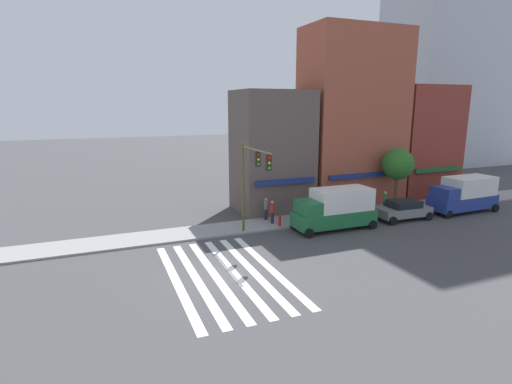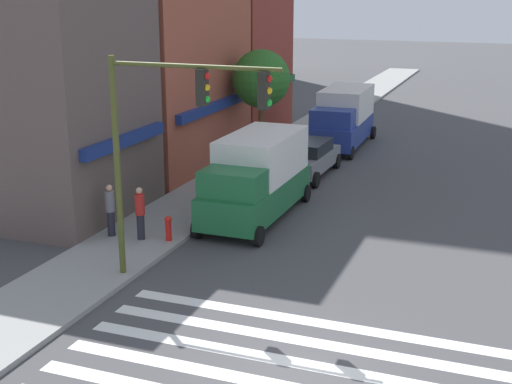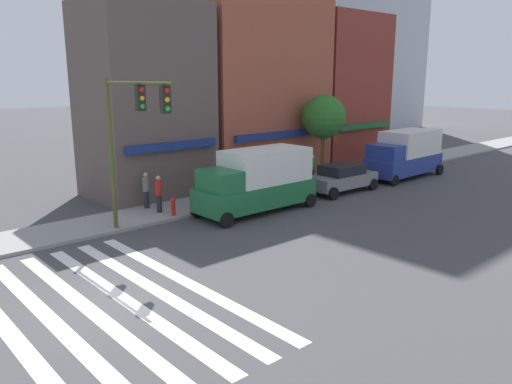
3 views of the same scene
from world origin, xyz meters
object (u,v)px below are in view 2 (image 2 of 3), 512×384
at_px(box_truck_blue, 343,117).
at_px(fire_hydrant, 168,227).
at_px(box_truck_green, 257,176).
at_px(pedestrian_red_jacket, 140,212).
at_px(street_tree, 261,79).
at_px(pedestrian_grey_coat, 110,209).
at_px(pedestrian_green_top, 262,149).
at_px(traffic_signal, 172,125).
at_px(sedan_grey, 308,157).

relative_size(box_truck_blue, fire_hydrant, 7.44).
relative_size(box_truck_green, fire_hydrant, 7.38).
height_order(pedestrian_red_jacket, street_tree, street_tree).
xyz_separation_m(pedestrian_grey_coat, fire_hydrant, (0.25, -2.01, -0.46)).
distance_m(box_truck_blue, pedestrian_green_top, 6.95).
bearing_deg(fire_hydrant, traffic_signal, -148.51).
distance_m(traffic_signal, pedestrian_green_top, 13.56).
height_order(traffic_signal, sedan_grey, traffic_signal).
height_order(traffic_signal, pedestrian_red_jacket, traffic_signal).
relative_size(box_truck_blue, street_tree, 1.19).
height_order(sedan_grey, pedestrian_red_jacket, pedestrian_red_jacket).
height_order(sedan_grey, fire_hydrant, sedan_grey).
bearing_deg(pedestrian_grey_coat, fire_hydrant, 39.00).
height_order(sedan_grey, pedestrian_green_top, pedestrian_green_top).
relative_size(pedestrian_grey_coat, street_tree, 0.34).
height_order(traffic_signal, fire_hydrant, traffic_signal).
bearing_deg(sedan_grey, fire_hydrant, 171.98).
distance_m(box_truck_green, pedestrian_grey_coat, 5.45).
relative_size(box_truck_blue, pedestrian_red_jacket, 3.54).
xyz_separation_m(box_truck_green, pedestrian_green_top, (6.30, 2.10, -0.51)).
bearing_deg(box_truck_green, fire_hydrant, 155.70).
bearing_deg(box_truck_blue, street_tree, 148.56).
relative_size(traffic_signal, fire_hydrant, 7.61).
bearing_deg(pedestrian_green_top, box_truck_blue, 74.38).
distance_m(pedestrian_grey_coat, street_tree, 12.36).
bearing_deg(pedestrian_red_jacket, pedestrian_green_top, -119.38).
bearing_deg(pedestrian_green_top, sedan_grey, 5.94).
bearing_deg(pedestrian_green_top, street_tree, 114.25).
xyz_separation_m(traffic_signal, pedestrian_grey_coat, (2.64, 3.78, -3.57)).
bearing_deg(traffic_signal, pedestrian_green_top, 9.54).
bearing_deg(sedan_grey, pedestrian_red_jacket, 167.30).
bearing_deg(street_tree, box_truck_green, -160.74).
xyz_separation_m(box_truck_blue, street_tree, (-4.90, 2.80, 2.43)).
height_order(pedestrian_grey_coat, fire_hydrant, pedestrian_grey_coat).
xyz_separation_m(sedan_grey, pedestrian_red_jacket, (-10.36, 2.62, 0.23)).
bearing_deg(box_truck_green, box_truck_blue, 0.32).
bearing_deg(pedestrian_red_jacket, box_truck_green, -150.28).
bearing_deg(box_truck_green, pedestrian_green_top, 18.75).
distance_m(box_truck_green, pedestrian_green_top, 6.66).
relative_size(box_truck_blue, pedestrian_green_top, 3.54).
xyz_separation_m(box_truck_blue, pedestrian_grey_coat, (-16.87, 3.71, -0.51)).
bearing_deg(fire_hydrant, box_truck_green, -24.61).
height_order(pedestrian_red_jacket, fire_hydrant, pedestrian_red_jacket).
bearing_deg(traffic_signal, pedestrian_red_jacket, 44.96).
distance_m(pedestrian_grey_coat, fire_hydrant, 2.08).
height_order(box_truck_blue, pedestrian_grey_coat, box_truck_blue).
bearing_deg(fire_hydrant, box_truck_blue, -5.84).
bearing_deg(street_tree, pedestrian_red_jacket, -179.12).
distance_m(traffic_signal, fire_hydrant, 5.26).
relative_size(sedan_grey, street_tree, 0.85).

